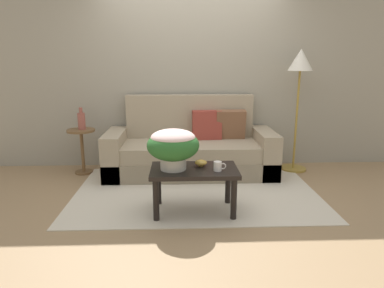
{
  "coord_description": "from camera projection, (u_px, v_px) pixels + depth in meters",
  "views": [
    {
      "loc": [
        -0.19,
        -3.87,
        1.5
      ],
      "look_at": [
        -0.04,
        -0.02,
        0.57
      ],
      "focal_mm": 32.06,
      "sensor_mm": 36.0,
      "label": 1
    }
  ],
  "objects": [
    {
      "name": "ground_plane",
      "position": [
        195.0,
        189.0,
        4.12
      ],
      "size": [
        14.0,
        14.0,
        0.0
      ],
      "primitive_type": "plane",
      "color": "#997A56"
    },
    {
      "name": "wall_back",
      "position": [
        192.0,
        65.0,
        4.85
      ],
      "size": [
        6.4,
        0.12,
        2.9
      ],
      "primitive_type": "cube",
      "color": "gray",
      "rests_on": "ground"
    },
    {
      "name": "area_rug",
      "position": [
        196.0,
        192.0,
        4.04
      ],
      "size": [
        2.8,
        1.82,
        0.01
      ],
      "primitive_type": "cube",
      "color": "beige",
      "rests_on": "ground"
    },
    {
      "name": "couch",
      "position": [
        191.0,
        151.0,
        4.67
      ],
      "size": [
        2.24,
        0.85,
        1.04
      ],
      "color": "gray",
      "rests_on": "ground"
    },
    {
      "name": "coffee_table",
      "position": [
        194.0,
        176.0,
        3.42
      ],
      "size": [
        0.86,
        0.51,
        0.46
      ],
      "color": "black",
      "rests_on": "ground"
    },
    {
      "name": "side_table",
      "position": [
        82.0,
        143.0,
        4.63
      ],
      "size": [
        0.37,
        0.37,
        0.61
      ],
      "color": "brown",
      "rests_on": "ground"
    },
    {
      "name": "floor_lamp",
      "position": [
        300.0,
        74.0,
        4.56
      ],
      "size": [
        0.36,
        0.36,
        1.66
      ],
      "color": "olive",
      "rests_on": "ground"
    },
    {
      "name": "potted_plant",
      "position": [
        173.0,
        145.0,
        3.32
      ],
      "size": [
        0.51,
        0.51,
        0.4
      ],
      "color": "#B7B2A8",
      "rests_on": "coffee_table"
    },
    {
      "name": "coffee_mug",
      "position": [
        218.0,
        166.0,
        3.32
      ],
      "size": [
        0.12,
        0.08,
        0.09
      ],
      "color": "white",
      "rests_on": "coffee_table"
    },
    {
      "name": "snack_bowl",
      "position": [
        201.0,
        163.0,
        3.47
      ],
      "size": [
        0.12,
        0.12,
        0.06
      ],
      "color": "gold",
      "rests_on": "coffee_table"
    },
    {
      "name": "table_vase",
      "position": [
        81.0,
        120.0,
        4.57
      ],
      "size": [
        0.1,
        0.1,
        0.29
      ],
      "color": "#934C42",
      "rests_on": "side_table"
    }
  ]
}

